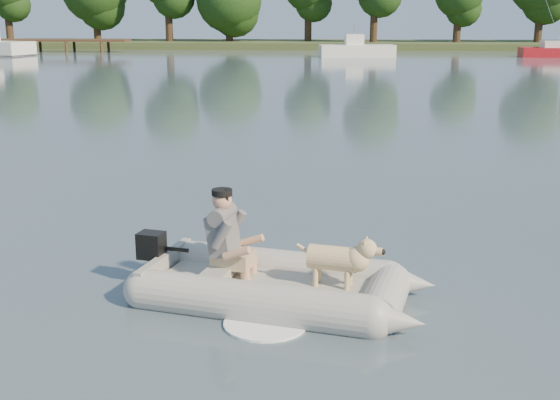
# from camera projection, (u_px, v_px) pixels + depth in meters

# --- Properties ---
(water) EXTENTS (160.00, 160.00, 0.00)m
(water) POSITION_uv_depth(u_px,v_px,m) (254.00, 311.00, 7.23)
(water) COLOR slate
(water) RESTS_ON ground
(shore_bank) EXTENTS (160.00, 12.00, 0.70)m
(shore_bank) POSITION_uv_depth(u_px,v_px,m) (333.00, 45.00, 66.90)
(shore_bank) COLOR #47512D
(shore_bank) RESTS_ON water
(dock) EXTENTS (18.00, 2.00, 1.04)m
(dock) POSITION_uv_depth(u_px,v_px,m) (24.00, 45.00, 59.38)
(dock) COLOR #4C331E
(dock) RESTS_ON water
(dinghy) EXTENTS (4.86, 3.95, 1.25)m
(dinghy) POSITION_uv_depth(u_px,v_px,m) (278.00, 253.00, 7.41)
(dinghy) COLOR #A4A49F
(dinghy) RESTS_ON water
(man) EXTENTS (0.75, 0.68, 0.97)m
(man) POSITION_uv_depth(u_px,v_px,m) (224.00, 231.00, 7.58)
(man) COLOR #5C5B60
(man) RESTS_ON dinghy
(dog) EXTENTS (0.88, 0.47, 0.56)m
(dog) POSITION_uv_depth(u_px,v_px,m) (333.00, 262.00, 7.30)
(dog) COLOR tan
(dog) RESTS_ON dinghy
(outboard_motor) EXTENTS (0.42, 0.33, 0.71)m
(outboard_motor) POSITION_uv_depth(u_px,v_px,m) (152.00, 261.00, 7.89)
(outboard_motor) COLOR black
(outboard_motor) RESTS_ON dinghy
(motorboat) EXTENTS (5.97, 3.04, 2.41)m
(motorboat) POSITION_uv_depth(u_px,v_px,m) (357.00, 42.00, 51.69)
(motorboat) COLOR white
(motorboat) RESTS_ON water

